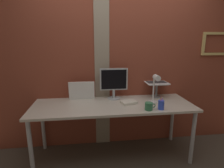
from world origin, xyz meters
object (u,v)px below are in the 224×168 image
Objects in this scene: pen_cup at (161,105)px; coffee_mug at (149,106)px; monitor at (114,81)px; laptop at (155,79)px; desk_lamp at (155,86)px; whiteboard_panel at (82,91)px.

coffee_mug is (-0.15, 0.00, -0.01)m from pen_cup.
laptop is (0.64, 0.07, 0.00)m from monitor.
laptop reaches higher than desk_lamp.
monitor is 0.64m from laptop.
pen_cup is (-0.12, -0.57, -0.21)m from laptop.
coffee_mug is (0.81, -0.51, -0.08)m from whiteboard_panel.
desk_lamp is at bearing -17.93° from whiteboard_panel.
coffee_mug is at bearing -115.91° from laptop.
pen_cup is at bearing -43.81° from monitor.
coffee_mug is (-0.28, -0.57, -0.22)m from laptop.
whiteboard_panel is 2.19× the size of pen_cup.
laptop reaches higher than pen_cup.
monitor is 0.65m from coffee_mug.
desk_lamp is at bearing -29.84° from monitor.
desk_lamp reaches higher than pen_cup.
whiteboard_panel reaches higher than pen_cup.
pen_cup is (0.01, -0.20, -0.19)m from desk_lamp.
whiteboard_panel is at bearing -177.19° from laptop.
monitor is at bearing -2.66° from whiteboard_panel.
whiteboard_panel reaches higher than coffee_mug.
desk_lamp is at bearing 92.98° from pen_cup.
pen_cup is at bearing -27.96° from whiteboard_panel.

